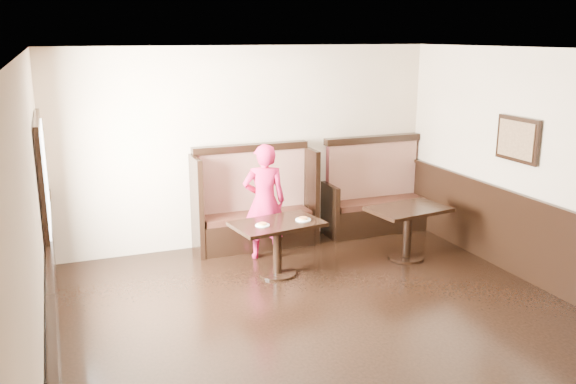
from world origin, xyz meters
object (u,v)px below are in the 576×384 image
booth_main (254,210)px  child (264,202)px  booth_neighbor (375,200)px  table_neighbor (408,221)px  table_main (277,235)px

booth_main → child: 0.59m
booth_neighbor → table_neighbor: size_ratio=1.48×
booth_neighbor → booth_main: bearing=179.9°
booth_neighbor → table_main: 2.35m
booth_neighbor → child: child is taller
booth_neighbor → table_main: bearing=-150.0°
table_main → booth_neighbor: bearing=21.2°
booth_main → table_main: (-0.09, -1.18, 0.00)m
booth_neighbor → table_neighbor: bearing=-99.3°
table_neighbor → child: (-1.77, 0.74, 0.25)m
table_main → child: size_ratio=0.75×
child → table_main: bearing=98.1°
booth_neighbor → table_neighbor: (-0.21, -1.27, 0.05)m
booth_main → booth_neighbor: bearing=-0.1°
table_neighbor → child: child is taller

